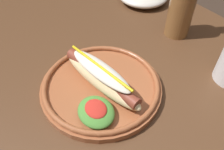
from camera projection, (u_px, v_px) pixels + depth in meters
dining_table at (144, 111)px, 0.59m from camera, size 1.45×0.81×0.74m
hot_dog_plate at (101, 84)px, 0.50m from camera, size 0.28×0.28×0.08m
glass_bottle at (182, 7)px, 0.61m from camera, size 0.07×0.07×0.22m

